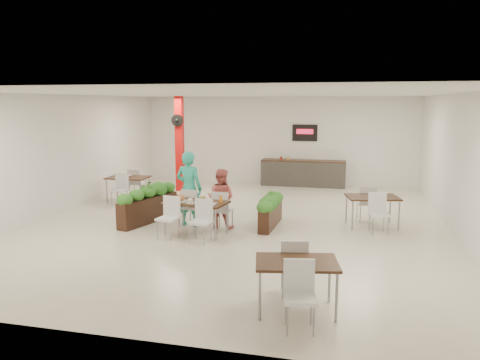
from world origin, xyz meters
name	(u,v)px	position (x,y,z in m)	size (l,w,h in m)	color
ground	(239,223)	(0.00, 0.00, 0.00)	(12.00, 12.00, 0.00)	beige
room_shell	(239,143)	(0.00, 0.00, 2.01)	(10.10, 12.10, 3.22)	white
red_column	(180,143)	(-3.00, 3.79, 1.64)	(0.40, 0.41, 3.20)	red
service_counter	(303,172)	(1.00, 5.65, 0.49)	(3.00, 0.64, 2.20)	#312E2C
main_table	(196,207)	(-0.75, -1.16, 0.64)	(1.50, 1.78, 0.92)	black
diner_man	(189,189)	(-1.14, -0.51, 0.92)	(0.67, 0.44, 1.84)	#29B598
diner_woman	(221,198)	(-0.34, -0.51, 0.72)	(0.70, 0.54, 1.44)	#DD6762
planter_left	(148,202)	(-2.25, -0.46, 0.52)	(0.86, 1.98, 1.07)	black
planter_right	(271,207)	(0.81, -0.14, 0.48)	(0.45, 1.70, 0.88)	black
side_table_a	(128,181)	(-3.92, 1.78, 0.63)	(1.23, 1.63, 0.92)	black
side_table_b	(372,201)	(3.21, 0.43, 0.63)	(1.36, 1.67, 0.92)	black
side_table_c	(297,270)	(1.97, -4.67, 0.62)	(1.30, 1.67, 0.92)	black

